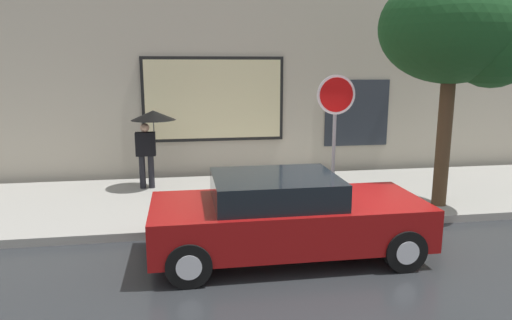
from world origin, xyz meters
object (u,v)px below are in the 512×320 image
at_px(stop_sign, 335,116).
at_px(street_tree, 461,32).
at_px(pedestrian_with_umbrella, 151,126).
at_px(parked_car, 286,216).
at_px(fire_hydrant, 251,197).

bearing_deg(stop_sign, street_tree, -3.54).
bearing_deg(pedestrian_with_umbrella, parked_car, -60.83).
height_order(parked_car, street_tree, street_tree).
xyz_separation_m(parked_car, pedestrian_with_umbrella, (-2.26, 4.05, 0.95)).
bearing_deg(street_tree, stop_sign, 176.46).
bearing_deg(pedestrian_with_umbrella, street_tree, -21.59).
xyz_separation_m(parked_car, fire_hydrant, (-0.30, 1.70, -0.17)).
relative_size(fire_hydrant, street_tree, 0.15).
bearing_deg(fire_hydrant, stop_sign, 3.73).
distance_m(parked_car, street_tree, 5.07).
bearing_deg(fire_hydrant, pedestrian_with_umbrella, 129.90).
relative_size(street_tree, stop_sign, 1.74).
bearing_deg(stop_sign, parked_car, -127.21).
bearing_deg(street_tree, fire_hydrant, 179.44).
height_order(parked_car, fire_hydrant, parked_car).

